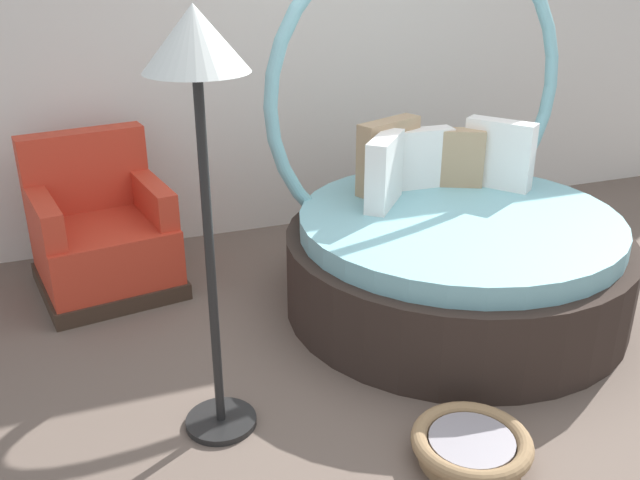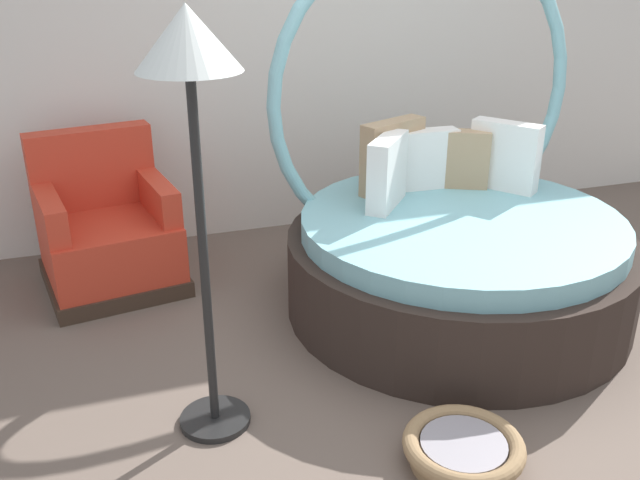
{
  "view_description": "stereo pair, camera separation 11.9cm",
  "coord_description": "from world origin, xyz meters",
  "px_view_note": "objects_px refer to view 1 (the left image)",
  "views": [
    {
      "loc": [
        -1.77,
        -2.57,
        2.03
      ],
      "look_at": [
        -0.6,
        0.63,
        0.55
      ],
      "focal_mm": 39.25,
      "sensor_mm": 36.0,
      "label": 1
    },
    {
      "loc": [
        -1.66,
        -2.61,
        2.03
      ],
      "look_at": [
        -0.6,
        0.63,
        0.55
      ],
      "focal_mm": 39.25,
      "sensor_mm": 36.0,
      "label": 2
    }
  ],
  "objects_px": {
    "round_daybed": "(450,238)",
    "floor_lamp": "(198,85)",
    "pet_basket": "(471,446)",
    "red_armchair": "(102,237)"
  },
  "relations": [
    {
      "from": "round_daybed",
      "to": "pet_basket",
      "type": "height_order",
      "value": "round_daybed"
    },
    {
      "from": "round_daybed",
      "to": "floor_lamp",
      "type": "xyz_separation_m",
      "value": [
        -1.55,
        -0.7,
        1.13
      ]
    },
    {
      "from": "round_daybed",
      "to": "floor_lamp",
      "type": "relative_size",
      "value": 1.17
    },
    {
      "from": "round_daybed",
      "to": "pet_basket",
      "type": "bearing_deg",
      "value": -115.36
    },
    {
      "from": "pet_basket",
      "to": "floor_lamp",
      "type": "distance_m",
      "value": 1.83
    },
    {
      "from": "pet_basket",
      "to": "round_daybed",
      "type": "bearing_deg",
      "value": 64.64
    },
    {
      "from": "red_armchair",
      "to": "pet_basket",
      "type": "xyz_separation_m",
      "value": [
        1.3,
        -2.21,
        -0.26
      ]
    },
    {
      "from": "round_daybed",
      "to": "red_armchair",
      "type": "height_order",
      "value": "round_daybed"
    },
    {
      "from": "round_daybed",
      "to": "pet_basket",
      "type": "xyz_separation_m",
      "value": [
        -0.61,
        -1.29,
        -0.33
      ]
    },
    {
      "from": "floor_lamp",
      "to": "round_daybed",
      "type": "bearing_deg",
      "value": 24.26
    }
  ]
}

